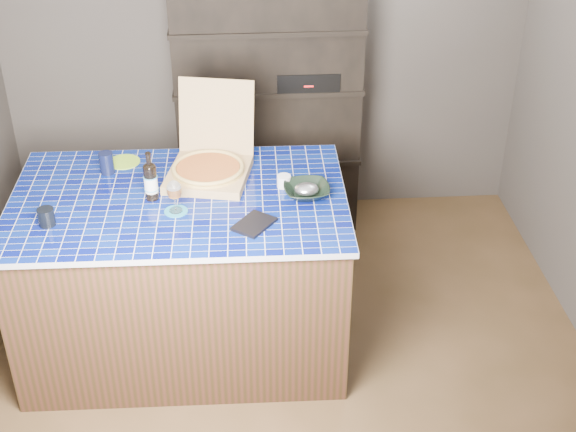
{
  "coord_description": "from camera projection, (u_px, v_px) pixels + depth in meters",
  "views": [
    {
      "loc": [
        -0.21,
        -3.37,
        3.1
      ],
      "look_at": [
        0.03,
        0.0,
        0.98
      ],
      "focal_mm": 50.0,
      "sensor_mm": 36.0,
      "label": 1
    }
  ],
  "objects": [
    {
      "name": "teal_trivet",
      "position": [
        176.0,
        211.0,
        4.05
      ],
      "size": [
        0.12,
        0.12,
        0.01
      ],
      "primitive_type": "cylinder",
      "color": "teal",
      "rests_on": "kitchen_island"
    },
    {
      "name": "white_jar",
      "position": [
        284.0,
        181.0,
        4.26
      ],
      "size": [
        0.07,
        0.07,
        0.06
      ],
      "primitive_type": "cylinder",
      "color": "silver",
      "rests_on": "kitchen_island"
    },
    {
      "name": "room",
      "position": [
        283.0,
        169.0,
        3.84
      ],
      "size": [
        3.5,
        3.5,
        3.5
      ],
      "color": "brown",
      "rests_on": "ground"
    },
    {
      "name": "foil_contents",
      "position": [
        307.0,
        189.0,
        4.17
      ],
      "size": [
        0.13,
        0.11,
        0.06
      ],
      "primitive_type": "ellipsoid",
      "color": "silver",
      "rests_on": "bowl"
    },
    {
      "name": "kitchen_island",
      "position": [
        184.0,
        272.0,
        4.43
      ],
      "size": [
        1.77,
        1.14,
        0.96
      ],
      "rotation": [
        0.0,
        0.0,
        -0.02
      ],
      "color": "#4A281D",
      "rests_on": "floor"
    },
    {
      "name": "wine_glass",
      "position": [
        174.0,
        191.0,
        3.99
      ],
      "size": [
        0.08,
        0.08,
        0.17
      ],
      "color": "white",
      "rests_on": "teal_trivet"
    },
    {
      "name": "mead_bottle",
      "position": [
        151.0,
        181.0,
        4.11
      ],
      "size": [
        0.07,
        0.07,
        0.27
      ],
      "color": "black",
      "rests_on": "kitchen_island"
    },
    {
      "name": "dvd_case",
      "position": [
        254.0,
        224.0,
        3.94
      ],
      "size": [
        0.24,
        0.25,
        0.02
      ],
      "primitive_type": "cube",
      "rotation": [
        0.0,
        0.0,
        -0.64
      ],
      "color": "black",
      "rests_on": "kitchen_island"
    },
    {
      "name": "shelving_unit",
      "position": [
        269.0,
        104.0,
        5.32
      ],
      "size": [
        1.2,
        0.41,
        1.8
      ],
      "color": "black",
      "rests_on": "floor"
    },
    {
      "name": "pizza_box",
      "position": [
        209.0,
        166.0,
        4.33
      ],
      "size": [
        0.52,
        0.59,
        0.46
      ],
      "rotation": [
        0.0,
        0.0,
        -0.21
      ],
      "color": "tan",
      "rests_on": "kitchen_island"
    },
    {
      "name": "green_trivet",
      "position": [
        124.0,
        162.0,
        4.5
      ],
      "size": [
        0.18,
        0.18,
        0.01
      ],
      "primitive_type": "cylinder",
      "color": "#88C129",
      "rests_on": "kitchen_island"
    },
    {
      "name": "bowl",
      "position": [
        307.0,
        191.0,
        4.17
      ],
      "size": [
        0.25,
        0.25,
        0.06
      ],
      "primitive_type": "imported",
      "rotation": [
        0.0,
        0.0,
        0.06
      ],
      "color": "black",
      "rests_on": "kitchen_island"
    },
    {
      "name": "tumbler",
      "position": [
        46.0,
        217.0,
        3.93
      ],
      "size": [
        0.08,
        0.08,
        0.09
      ],
      "primitive_type": "cylinder",
      "color": "black",
      "rests_on": "kitchen_island"
    },
    {
      "name": "navy_cup",
      "position": [
        107.0,
        163.0,
        4.37
      ],
      "size": [
        0.08,
        0.08,
        0.12
      ],
      "primitive_type": "cylinder",
      "color": "black",
      "rests_on": "kitchen_island"
    }
  ]
}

